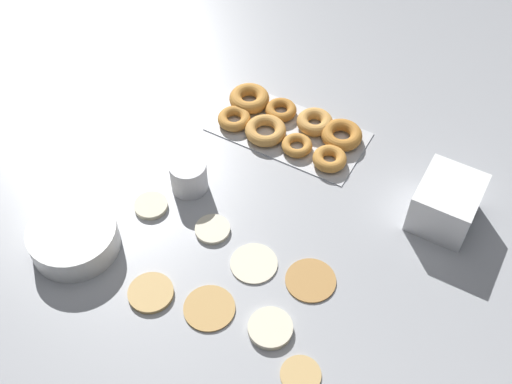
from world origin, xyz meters
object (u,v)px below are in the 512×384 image
pancake_7 (270,328)px  paper_cup (189,176)px  pancake_5 (212,230)px  pancake_3 (151,293)px  container_stack (446,203)px  batter_bowl (74,237)px  pancake_2 (209,308)px  pancake_4 (311,280)px  pancake_0 (254,263)px  donut_tray (288,126)px  pancake_1 (151,206)px  pancake_6 (301,374)px

pancake_7 → paper_cup: bearing=-34.2°
pancake_5 → pancake_3: bearing=82.4°
pancake_7 → container_stack: (-0.21, -0.45, 0.05)m
pancake_5 → batter_bowl: batter_bowl is taller
pancake_3 → pancake_5: 0.21m
pancake_2 → pancake_7: bearing=-171.4°
pancake_4 → pancake_0: bearing=10.0°
pancake_0 → pancake_4: 0.13m
container_stack → pancake_0: bearing=45.7°
pancake_2 → donut_tray: size_ratio=0.28×
pancake_1 → pancake_3: size_ratio=0.81×
pancake_7 → pancake_0: bearing=-48.6°
container_stack → pancake_3: bearing=46.6°
donut_tray → container_stack: size_ratio=2.57×
batter_bowl → container_stack: bearing=-145.2°
container_stack → donut_tray: bearing=-9.7°
pancake_2 → batter_bowl: bearing=1.8°
pancake_5 → pancake_6: (-0.34, 0.21, -0.00)m
pancake_5 → donut_tray: size_ratio=0.20×
pancake_0 → pancake_7: bearing=131.4°
pancake_1 → pancake_7: (-0.40, 0.14, 0.00)m
pancake_1 → pancake_5: bearing=-176.0°
pancake_4 → batter_bowl: batter_bowl is taller
pancake_2 → container_stack: size_ratio=0.71×
pancake_7 → pancake_4: bearing=-98.1°
pancake_7 → pancake_3: bearing=11.1°
container_stack → pancake_6: bearing=77.5°
donut_tray → paper_cup: (0.12, 0.29, 0.02)m
pancake_6 → pancake_7: 0.11m
donut_tray → paper_cup: paper_cup is taller
pancake_2 → pancake_6: size_ratio=1.35×
donut_tray → batter_bowl: bearing=66.0°
pancake_7 → donut_tray: 0.58m
pancake_4 → pancake_1: bearing=0.5°
pancake_4 → donut_tray: bearing=-56.2°
pancake_0 → batter_bowl: 0.41m
pancake_4 → pancake_5: 0.26m
pancake_0 → pancake_6: size_ratio=1.29×
paper_cup → pancake_0: bearing=154.4°
pancake_1 → pancake_4: size_ratio=0.72×
pancake_5 → pancake_7: pancake_7 is taller
pancake_3 → pancake_5: size_ratio=1.21×
pancake_7 → container_stack: container_stack is taller
paper_cup → batter_bowl: bearing=64.6°
pancake_2 → pancake_6: pancake_2 is taller
pancake_4 → pancake_6: bearing=111.1°
pancake_2 → donut_tray: 0.56m
pancake_0 → pancake_2: (0.03, 0.14, 0.00)m
pancake_3 → donut_tray: donut_tray is taller
container_stack → paper_cup: size_ratio=1.74×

